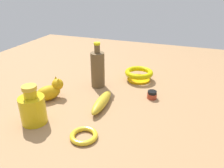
# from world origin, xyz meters

# --- Properties ---
(ground) EXTENTS (2.00, 2.00, 0.00)m
(ground) POSITION_xyz_m (0.00, 0.00, 0.00)
(ground) COLOR #936D47
(nail_polish_jar) EXTENTS (0.04, 0.04, 0.03)m
(nail_polish_jar) POSITION_xyz_m (0.07, -0.16, 0.02)
(nail_polish_jar) COLOR #A13520
(nail_polish_jar) RESTS_ON ground
(banana) EXTENTS (0.19, 0.05, 0.04)m
(banana) POSITION_xyz_m (-0.07, 0.02, 0.02)
(banana) COLOR gold
(banana) RESTS_ON ground
(bottle_tall) EXTENTS (0.07, 0.07, 0.22)m
(bottle_tall) POSITION_xyz_m (0.11, 0.11, 0.09)
(bottle_tall) COLOR brown
(bottle_tall) RESTS_ON ground
(bangle) EXTENTS (0.09, 0.09, 0.02)m
(bangle) POSITION_xyz_m (-0.27, 0.00, 0.01)
(bangle) COLOR gold
(bangle) RESTS_ON ground
(cat_figurine) EXTENTS (0.13, 0.11, 0.09)m
(cat_figurine) POSITION_xyz_m (-0.08, 0.25, 0.04)
(cat_figurine) COLOR #B9870E
(cat_figurine) RESTS_ON ground
(bottle_short) EXTENTS (0.09, 0.09, 0.15)m
(bottle_short) POSITION_xyz_m (-0.25, 0.21, 0.06)
(bottle_short) COLOR gold
(bottle_short) RESTS_ON ground
(bowl) EXTENTS (0.14, 0.14, 0.05)m
(bowl) POSITION_xyz_m (0.24, -0.06, 0.03)
(bowl) COLOR #DFA006
(bowl) RESTS_ON ground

